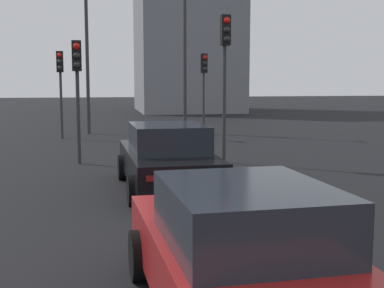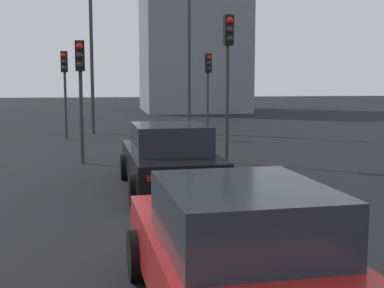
% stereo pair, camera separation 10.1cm
% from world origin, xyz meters
% --- Properties ---
extents(car_black_lead, '(4.60, 2.14, 1.53)m').
position_xyz_m(car_black_lead, '(10.47, -0.04, 0.74)').
color(car_black_lead, black).
rests_on(car_black_lead, ground_plane).
extents(car_red_second, '(4.41, 2.11, 1.50)m').
position_xyz_m(car_red_second, '(3.83, 0.12, 0.73)').
color(car_red_second, maroon).
rests_on(car_red_second, ground_plane).
extents(traffic_light_near_left, '(0.32, 0.30, 4.46)m').
position_xyz_m(traffic_light_near_left, '(13.97, -2.29, 3.19)').
color(traffic_light_near_left, '#2D2D30').
rests_on(traffic_light_near_left, ground_plane).
extents(traffic_light_near_right, '(0.32, 0.29, 3.69)m').
position_xyz_m(traffic_light_near_right, '(14.61, 2.07, 2.67)').
color(traffic_light_near_right, '#2D2D30').
rests_on(traffic_light_near_right, ground_plane).
extents(traffic_light_far_left, '(0.32, 0.29, 3.78)m').
position_xyz_m(traffic_light_far_left, '(21.75, 3.03, 2.73)').
color(traffic_light_far_left, '#2D2D30').
rests_on(traffic_light_far_left, ground_plane).
extents(traffic_light_far_right, '(0.33, 0.31, 3.78)m').
position_xyz_m(traffic_light_far_right, '(22.67, -3.50, 2.73)').
color(traffic_light_far_right, '#2D2D30').
rests_on(traffic_light_far_right, ground_plane).
extents(street_lamp_kerbside, '(0.56, 0.36, 7.01)m').
position_xyz_m(street_lamp_kerbside, '(23.79, 1.90, 4.15)').
color(street_lamp_kerbside, '#2D2D30').
rests_on(street_lamp_kerbside, ground_plane).
extents(street_lamp_far, '(0.56, 0.36, 7.42)m').
position_xyz_m(street_lamp_far, '(23.17, -2.67, 4.36)').
color(street_lamp_far, '#2D2D30').
rests_on(street_lamp_far, ground_plane).
extents(building_facade_left, '(9.60, 8.07, 12.93)m').
position_xyz_m(building_facade_left, '(41.51, -6.00, 6.47)').
color(building_facade_left, slate).
rests_on(building_facade_left, ground_plane).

